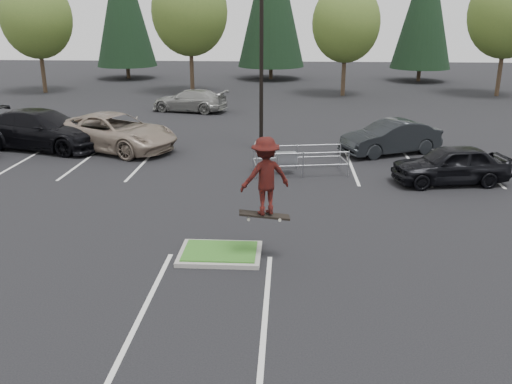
# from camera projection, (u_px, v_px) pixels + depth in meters

# --- Properties ---
(ground) EXTENTS (120.00, 120.00, 0.00)m
(ground) POSITION_uv_depth(u_px,v_px,m) (220.00, 256.00, 14.63)
(ground) COLOR black
(ground) RESTS_ON ground
(grass_median) EXTENTS (2.20, 1.60, 0.16)m
(grass_median) POSITION_uv_depth(u_px,v_px,m) (220.00, 253.00, 14.61)
(grass_median) COLOR #A09C95
(grass_median) RESTS_ON ground
(stall_lines) EXTENTS (22.62, 17.60, 0.01)m
(stall_lines) POSITION_uv_depth(u_px,v_px,m) (204.00, 186.00, 20.41)
(stall_lines) COLOR silver
(stall_lines) RESTS_ON ground
(light_pole) EXTENTS (0.70, 0.60, 10.12)m
(light_pole) POSITION_uv_depth(u_px,v_px,m) (261.00, 51.00, 24.52)
(light_pole) COLOR #A09C95
(light_pole) RESTS_ON ground
(decid_a) EXTENTS (5.44, 5.44, 8.91)m
(decid_a) POSITION_uv_depth(u_px,v_px,m) (37.00, 21.00, 42.31)
(decid_a) COLOR #38281C
(decid_a) RESTS_ON ground
(decid_b) EXTENTS (5.89, 5.89, 9.64)m
(decid_b) POSITION_uv_depth(u_px,v_px,m) (190.00, 14.00, 41.96)
(decid_b) COLOR #38281C
(decid_b) RESTS_ON ground
(decid_c) EXTENTS (5.12, 5.12, 8.38)m
(decid_c) POSITION_uv_depth(u_px,v_px,m) (346.00, 26.00, 40.87)
(decid_c) COLOR #38281C
(decid_c) RESTS_ON ground
(decid_d) EXTENTS (5.76, 5.76, 9.43)m
(decid_d) POSITION_uv_depth(u_px,v_px,m) (507.00, 16.00, 40.45)
(decid_d) COLOR #38281C
(decid_d) RESTS_ON ground
(conif_a) EXTENTS (5.72, 5.72, 13.00)m
(conif_a) POSITION_uv_depth(u_px,v_px,m) (123.00, 2.00, 51.04)
(conif_a) COLOR #38281C
(conif_a) RESTS_ON ground
(conif_c) EXTENTS (5.50, 5.50, 12.50)m
(conif_c) POSITION_uv_depth(u_px,v_px,m) (425.00, 5.00, 49.06)
(conif_c) COLOR #38281C
(conif_c) RESTS_ON ground
(cart_corral) EXTENTS (3.89, 1.96, 1.06)m
(cart_corral) POSITION_uv_depth(u_px,v_px,m) (290.00, 158.00, 21.82)
(cart_corral) COLOR gray
(cart_corral) RESTS_ON ground
(skateboarder) EXTENTS (1.49, 1.21, 2.18)m
(skateboarder) POSITION_uv_depth(u_px,v_px,m) (265.00, 177.00, 13.71)
(skateboarder) COLOR black
(skateboarder) RESTS_ON ground
(car_l_tan) EXTENTS (6.84, 5.14, 1.73)m
(car_l_tan) POSITION_uv_depth(u_px,v_px,m) (113.00, 132.00, 25.61)
(car_l_tan) COLOR gray
(car_l_tan) RESTS_ON ground
(car_l_black) EXTENTS (6.85, 4.19, 1.85)m
(car_l_black) POSITION_uv_depth(u_px,v_px,m) (41.00, 129.00, 25.79)
(car_l_black) COLOR black
(car_l_black) RESTS_ON ground
(car_r_charc) EXTENTS (4.90, 3.42, 1.53)m
(car_r_charc) POSITION_uv_depth(u_px,v_px,m) (391.00, 137.00, 24.91)
(car_r_charc) COLOR black
(car_r_charc) RESTS_ON ground
(car_r_black) EXTENTS (4.59, 2.43, 1.49)m
(car_r_black) POSITION_uv_depth(u_px,v_px,m) (451.00, 165.00, 20.57)
(car_r_black) COLOR black
(car_r_black) RESTS_ON ground
(car_far_silver) EXTENTS (5.30, 3.12, 1.44)m
(car_far_silver) POSITION_uv_depth(u_px,v_px,m) (191.00, 100.00, 35.49)
(car_far_silver) COLOR gray
(car_far_silver) RESTS_ON ground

